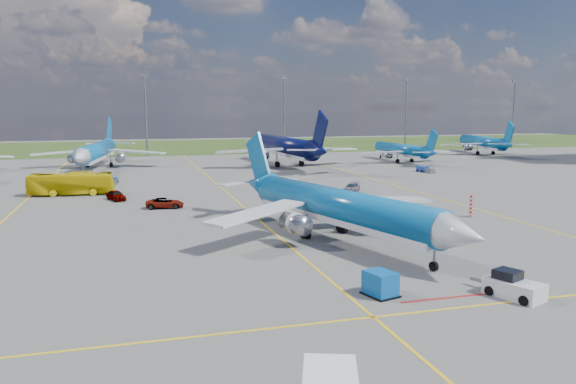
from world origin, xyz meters
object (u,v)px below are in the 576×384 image
object	(u,v)px
service_car_a	(116,195)
service_car_b	(165,203)
warning_post	(471,205)
pushback_tug	(513,286)
baggage_tug_c	(114,181)
bg_jet_n	(285,165)
main_airliner	(339,240)
apron_bus	(71,184)
bg_jet_ne	(400,162)
baggage_tug_w	(324,194)
service_car_c	(352,188)
baggage_tug_e	(425,170)
bg_jet_ene	(482,154)
bg_jet_nnw	(97,168)
uld_container	(380,284)

from	to	relation	value
service_car_a	service_car_b	xyz separation A→B (m)	(6.53, -8.65, -0.04)
warning_post	pushback_tug	xyz separation A→B (m)	(-14.63, -27.05, -0.73)
baggage_tug_c	bg_jet_n	bearing A→B (deg)	30.18
main_airliner	bg_jet_n	bearing A→B (deg)	62.18
apron_bus	service_car_a	bearing A→B (deg)	-132.95
bg_jet_ne	main_airliner	distance (m)	88.98
apron_bus	service_car_b	size ratio (longest dim) A/B	2.52
service_car_b	baggage_tug_w	bearing A→B (deg)	-76.59
service_car_c	bg_jet_ne	bearing A→B (deg)	93.59
pushback_tug	baggage_tug_e	bearing A→B (deg)	43.06
pushback_tug	bg_jet_n	bearing A→B (deg)	62.49
service_car_c	baggage_tug_c	bearing A→B (deg)	-170.70
bg_jet_n	bg_jet_ene	xyz separation A→B (m)	(65.05, 15.55, 0.00)
service_car_c	baggage_tug_w	size ratio (longest dim) A/B	0.95
baggage_tug_c	bg_jet_nnw	bearing A→B (deg)	98.06
baggage_tug_w	baggage_tug_c	size ratio (longest dim) A/B	1.06
service_car_b	bg_jet_n	bearing A→B (deg)	-24.95
baggage_tug_e	bg_jet_ene	bearing A→B (deg)	37.32
baggage_tug_c	baggage_tug_e	bearing A→B (deg)	-0.47
service_car_a	pushback_tug	bearing A→B (deg)	-83.13
bg_jet_n	baggage_tug_c	size ratio (longest dim) A/B	10.64
bg_jet_ene	baggage_tug_c	size ratio (longest dim) A/B	8.27
bg_jet_nnw	uld_container	size ratio (longest dim) A/B	19.01
baggage_tug_c	service_car_a	bearing A→B (deg)	-88.57
bg_jet_ne	service_car_a	distance (m)	81.16
bg_jet_n	service_car_b	size ratio (longest dim) A/B	9.51
warning_post	service_car_a	size ratio (longest dim) A/B	0.68
service_car_a	baggage_tug_e	distance (m)	65.56
main_airliner	pushback_tug	world-z (taller)	main_airliner
baggage_tug_e	service_car_c	bearing A→B (deg)	-146.03
service_car_b	bg_jet_ene	bearing A→B (deg)	-48.82
bg_jet_n	baggage_tug_c	bearing A→B (deg)	26.55
baggage_tug_e	service_car_a	bearing A→B (deg)	-168.31
bg_jet_n	baggage_tug_e	world-z (taller)	bg_jet_n
bg_jet_ene	baggage_tug_e	xyz separation A→B (m)	(-40.49, -38.37, 0.53)
pushback_tug	baggage_tug_e	distance (m)	80.22
bg_jet_ene	bg_jet_ne	bearing A→B (deg)	34.85
bg_jet_ne	pushback_tug	xyz separation A→B (m)	(-40.16, -95.98, 0.77)
service_car_a	baggage_tug_e	bearing A→B (deg)	-3.69
bg_jet_ne	bg_jet_nnw	bearing A→B (deg)	-5.14
bg_jet_n	baggage_tug_w	distance (m)	49.13
pushback_tug	service_car_c	world-z (taller)	pushback_tug
bg_jet_ene	uld_container	bearing A→B (deg)	63.48
bg_jet_n	bg_jet_ene	world-z (taller)	bg_jet_n
main_airliner	apron_bus	xyz separation A→B (m)	(-29.42, 40.05, 1.80)
bg_jet_nnw	bg_jet_ene	xyz separation A→B (m)	(107.84, 11.01, 0.00)
bg_jet_n	uld_container	xyz separation A→B (m)	(-18.51, -92.56, 0.88)
bg_jet_ene	pushback_tug	world-z (taller)	bg_jet_ene
bg_jet_ne	service_car_c	xyz separation A→B (m)	(-31.71, -44.85, 0.67)
bg_jet_n	bg_jet_nnw	bearing A→B (deg)	-10.33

